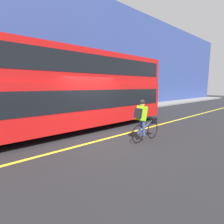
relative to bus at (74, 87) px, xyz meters
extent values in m
plane|color=#232326|center=(0.15, -2.00, -2.06)|extent=(80.00, 80.00, 0.00)
cube|color=yellow|center=(0.15, -2.16, -2.05)|extent=(50.00, 0.14, 0.01)
cube|color=gray|center=(0.15, 3.56, -1.98)|extent=(60.00, 2.32, 0.16)
cube|color=#33478C|center=(0.15, 4.87, 2.74)|extent=(60.00, 0.30, 9.59)
cylinder|color=black|center=(3.17, 0.00, -1.53)|extent=(1.05, 0.30, 1.05)
cube|color=red|center=(0.00, 0.00, -0.77)|extent=(10.21, 2.56, 1.95)
cube|color=black|center=(0.00, 0.00, -0.53)|extent=(9.80, 2.58, 0.86)
cube|color=red|center=(0.00, 0.00, 0.92)|extent=(10.21, 2.46, 1.42)
cube|color=black|center=(0.00, 0.00, 0.99)|extent=(9.80, 2.48, 0.79)
torus|color=black|center=(1.65, -3.35, -1.71)|extent=(0.68, 0.04, 0.68)
torus|color=black|center=(0.71, -3.35, -1.71)|extent=(0.68, 0.04, 0.68)
cylinder|color=#2D4C8C|center=(1.18, -3.35, -1.50)|extent=(0.95, 0.03, 0.46)
cylinder|color=#2D4C8C|center=(0.83, -3.35, -1.46)|extent=(0.03, 0.03, 0.50)
cube|color=black|center=(1.68, -3.35, -1.33)|extent=(0.26, 0.16, 0.22)
cube|color=#8CE019|center=(0.89, -3.35, -0.94)|extent=(0.37, 0.32, 0.58)
cube|color=black|center=(0.69, -3.35, -0.92)|extent=(0.21, 0.26, 0.38)
cylinder|color=#384C7A|center=(0.93, -3.26, -1.52)|extent=(0.21, 0.11, 0.61)
cylinder|color=#384C7A|center=(0.93, -3.44, -1.52)|extent=(0.19, 0.11, 0.61)
sphere|color=tan|center=(0.93, -3.35, -0.59)|extent=(0.19, 0.19, 0.19)
sphere|color=black|center=(0.93, -3.35, -0.55)|extent=(0.21, 0.21, 0.21)
cylinder|color=#515156|center=(3.80, 3.44, -1.38)|extent=(0.56, 0.56, 1.03)
camera|label=1|loc=(-4.24, -7.39, 0.06)|focal=28.00mm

